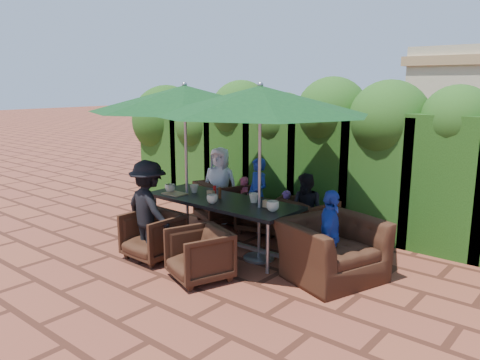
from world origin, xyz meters
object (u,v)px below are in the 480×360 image
Objects in this scene: chair_far_right at (307,218)px; chair_near_right at (199,252)px; chair_near_left at (153,233)px; chair_end_right at (332,240)px; umbrella_left at (185,98)px; dining_table at (222,204)px; chair_far_left at (222,200)px; chair_far_mid at (262,210)px; umbrella_right at (260,100)px.

chair_far_right reaches higher than chair_near_right.
chair_near_left is 0.62× the size of chair_end_right.
umbrella_left is 4.01× the size of chair_near_right.
chair_far_right is 1.38m from chair_end_right.
dining_table reaches higher than chair_near_left.
chair_end_right reaches higher than chair_far_left.
chair_near_left reaches higher than chair_far_mid.
dining_table reaches higher than chair_far_mid.
umbrella_left is 2.10m from chair_far_left.
dining_table is at bearing 60.81° from chair_far_right.
chair_end_right reaches higher than dining_table.
umbrella_left is 2.25m from chair_far_mid.
umbrella_right is at bearing 101.74° from chair_near_right.
chair_far_left is at bearing 145.56° from chair_near_right.
dining_table is 2.97× the size of chair_far_left.
chair_far_left reaches higher than dining_table.
umbrella_left is 2.47× the size of chair_end_right.
umbrella_right reaches higher than chair_far_right.
dining_table is at bearing 76.94° from chair_far_mid.
chair_far_left is 2.87m from chair_end_right.
umbrella_right is 4.14× the size of chair_near_right.
umbrella_left is at bearing 46.09° from chair_far_right.
chair_near_left is 1.02× the size of chair_near_right.
chair_end_right is (1.82, 0.05, -0.17)m from dining_table.
chair_near_right is at bearing -38.61° from umbrella_left.
chair_far_left is (-0.22, 1.05, -1.81)m from umbrella_left.
umbrella_right reaches higher than chair_near_right.
umbrella_right reaches higher than chair_end_right.
umbrella_right is 3.86× the size of chair_far_right.
chair_end_right is (1.84, -0.96, 0.15)m from chair_far_mid.
chair_near_left is 2.49m from chair_end_right.
dining_table is at bearing 178.88° from umbrella_right.
chair_far_left is (-0.89, 0.99, -0.27)m from dining_table.
umbrella_left is 2.06m from chair_near_left.
chair_near_left is at bearing 66.90° from chair_far_right.
chair_near_right is (0.58, -2.07, -0.00)m from chair_far_mid.
dining_table is 1.36m from chair_far_right.
chair_near_right is at bearing 91.50° from chair_far_mid.
umbrella_right is 4.13× the size of chair_far_mid.
dining_table is 0.84× the size of umbrella_left.
chair_end_right is (2.71, -0.93, 0.10)m from chair_far_left.
chair_end_right reaches higher than chair_near_left.
chair_far_right is at bearing 102.35° from chair_near_right.
chair_end_right is (1.11, 0.07, -1.71)m from umbrella_right.
chair_near_left is (-0.45, -0.95, -0.31)m from dining_table.
chair_far_mid is (-0.73, 1.03, -1.86)m from umbrella_right.
chair_far_mid is 2.15m from chair_near_right.
umbrella_left and umbrella_right have the same top height.
chair_far_mid is (-0.02, 1.02, -0.32)m from dining_table.
chair_far_mid reaches higher than chair_near_right.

